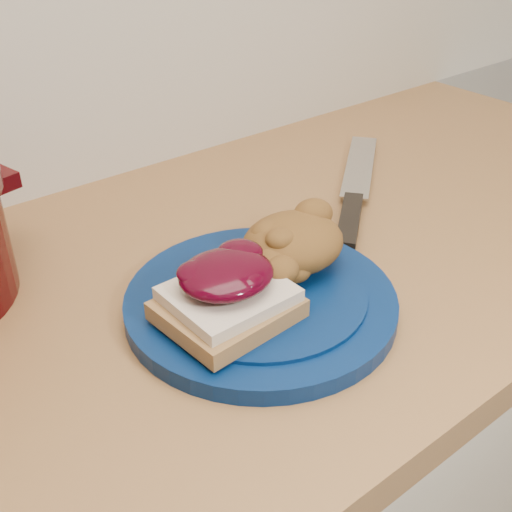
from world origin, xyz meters
TOP-DOWN VIEW (x-y plane):
  - plate at (0.03, 1.42)m, footprint 0.28×0.28m
  - sandwich at (-0.02, 1.41)m, footprint 0.12×0.11m
  - stuffing_mound at (0.09, 1.44)m, footprint 0.11×0.10m
  - chef_knife at (0.26, 1.51)m, footprint 0.29×0.24m
  - butter_knife at (0.17, 1.49)m, footprint 0.14×0.11m

SIDE VIEW (x-z plane):
  - butter_knife at x=0.17m, z-range 0.90..0.90m
  - plate at x=0.03m, z-range 0.90..0.92m
  - chef_knife at x=0.26m, z-range 0.90..0.92m
  - sandwich at x=-0.02m, z-range 0.92..0.98m
  - stuffing_mound at x=0.09m, z-range 0.92..0.98m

